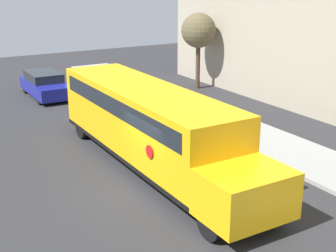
{
  "coord_description": "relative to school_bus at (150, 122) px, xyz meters",
  "views": [
    {
      "loc": [
        12.75,
        -6.81,
        6.91
      ],
      "look_at": [
        -1.34,
        1.52,
        1.62
      ],
      "focal_mm": 50.0,
      "sensor_mm": 36.0,
      "label": 1
    }
  ],
  "objects": [
    {
      "name": "ground_plane",
      "position": [
        1.83,
        -1.02,
        -1.71
      ],
      "size": [
        60.0,
        60.0,
        0.0
      ],
      "primitive_type": "plane",
      "color": "#28282B"
    },
    {
      "name": "school_bus",
      "position": [
        0.0,
        0.0,
        0.0
      ],
      "size": [
        11.99,
        2.57,
        2.95
      ],
      "color": "#EAA80F",
      "rests_on": "ground"
    },
    {
      "name": "tree_near_sidewalk",
      "position": [
        -9.67,
        8.7,
        1.91
      ],
      "size": [
        2.15,
        2.15,
        4.74
      ],
      "color": "#423323",
      "rests_on": "ground"
    },
    {
      "name": "sidewalk_strip",
      "position": [
        1.83,
        5.48,
        -1.63
      ],
      "size": [
        44.0,
        3.0,
        0.15
      ],
      "color": "gray",
      "rests_on": "ground"
    },
    {
      "name": "parked_car",
      "position": [
        -12.49,
        -0.3,
        -0.98
      ],
      "size": [
        4.73,
        1.86,
        1.44
      ],
      "color": "navy",
      "rests_on": "ground"
    }
  ]
}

